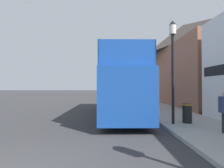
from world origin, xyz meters
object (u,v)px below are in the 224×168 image
(lamp_post_nearest, at_px, (173,53))
(tour_bus, at_px, (120,89))
(parked_car_ahead_of_bus, at_px, (121,97))
(litter_bin, at_px, (187,113))
(lamp_post_second, at_px, (140,75))

(lamp_post_nearest, bearing_deg, tour_bus, 120.94)
(parked_car_ahead_of_bus, xyz_separation_m, litter_bin, (2.41, -12.38, -0.10))
(parked_car_ahead_of_bus, bearing_deg, litter_bin, -77.61)
(lamp_post_second, bearing_deg, tour_bus, -112.65)
(lamp_post_second, distance_m, litter_bin, 9.87)
(lamp_post_second, height_order, litter_bin, lamp_post_second)
(litter_bin, bearing_deg, lamp_post_nearest, -165.25)
(tour_bus, bearing_deg, litter_bin, -49.50)
(parked_car_ahead_of_bus, relative_size, litter_bin, 4.44)
(litter_bin, bearing_deg, tour_bus, 130.17)
(tour_bus, height_order, lamp_post_second, lamp_post_second)
(parked_car_ahead_of_bus, bearing_deg, lamp_post_second, -56.75)
(lamp_post_second, xyz_separation_m, litter_bin, (0.63, -9.52, -2.55))
(tour_bus, distance_m, lamp_post_nearest, 4.82)
(lamp_post_nearest, bearing_deg, litter_bin, 14.75)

